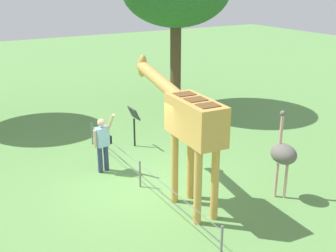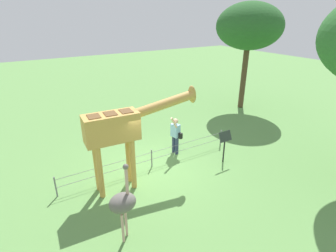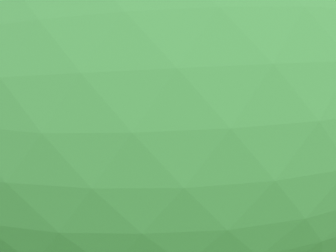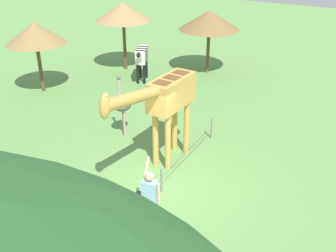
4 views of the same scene
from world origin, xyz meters
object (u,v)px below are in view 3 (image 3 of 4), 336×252
(visitor, at_px, (157,163))
(ostrich, at_px, (119,110))
(tree_northeast, at_px, (153,80))
(info_sign, at_px, (86,169))
(giraffe, at_px, (160,96))
(shade_hut_near, at_px, (107,47))
(shade_hut_far, at_px, (34,62))
(shade_hut_aside, at_px, (181,53))
(zebra, at_px, (125,83))

(visitor, xyz_separation_m, ostrich, (-3.64, -3.24, 0.27))
(tree_northeast, xyz_separation_m, info_sign, (-5.54, -4.52, -3.85))
(ostrich, distance_m, info_sign, 5.18)
(giraffe, relative_size, info_sign, 3.02)
(shade_hut_near, bearing_deg, ostrich, 33.52)
(visitor, relative_size, shade_hut_far, 0.59)
(giraffe, relative_size, shade_hut_near, 1.21)
(visitor, relative_size, info_sign, 1.35)
(shade_hut_near, distance_m, shade_hut_aside, 4.15)
(shade_hut_near, bearing_deg, shade_hut_aside, 111.05)
(info_sign, bearing_deg, shade_hut_far, -132.95)
(giraffe, bearing_deg, zebra, -142.54)
(shade_hut_far, bearing_deg, ostrich, 72.55)
(visitor, bearing_deg, info_sign, -51.56)
(info_sign, bearing_deg, giraffe, 172.26)
(ostrich, xyz_separation_m, shade_hut_near, (-5.96, -3.95, 1.67))
(visitor, bearing_deg, ostrich, -138.37)
(ostrich, height_order, shade_hut_far, shade_hut_far)
(giraffe, height_order, shade_hut_far, giraffe)
(shade_hut_near, distance_m, info_sign, 12.37)
(visitor, bearing_deg, zebra, -147.04)
(shade_hut_near, relative_size, info_sign, 2.49)
(giraffe, bearing_deg, ostrich, -113.68)
(giraffe, height_order, visitor, giraffe)
(zebra, bearing_deg, shade_hut_near, -123.44)
(giraffe, xyz_separation_m, shade_hut_near, (-6.92, -6.13, 0.68))
(ostrich, height_order, shade_hut_aside, shade_hut_aside)
(visitor, height_order, tree_northeast, tree_northeast)
(info_sign, bearing_deg, zebra, -158.15)
(visitor, distance_m, shade_hut_far, 10.38)
(ostrich, relative_size, shade_hut_far, 0.75)
(giraffe, distance_m, shade_hut_far, 8.13)
(shade_hut_near, height_order, info_sign, shade_hut_near)
(zebra, bearing_deg, visitor, 32.96)
(visitor, height_order, shade_hut_aside, shade_hut_aside)
(shade_hut_aside, bearing_deg, visitor, 16.67)
(giraffe, height_order, shade_hut_aside, giraffe)
(giraffe, distance_m, tree_northeast, 10.63)
(visitor, distance_m, zebra, 10.13)
(giraffe, distance_m, info_sign, 4.17)
(visitor, distance_m, info_sign, 2.04)
(zebra, height_order, info_sign, zebra)
(shade_hut_far, bearing_deg, visitor, 58.39)
(zebra, height_order, shade_hut_far, shade_hut_far)
(zebra, xyz_separation_m, shade_hut_aside, (-2.60, 2.19, 1.40))
(ostrich, bearing_deg, info_sign, 18.51)
(ostrich, xyz_separation_m, shade_hut_far, (-1.72, -5.48, 1.39))
(ostrich, relative_size, info_sign, 1.70)
(shade_hut_near, distance_m, tree_northeast, 19.38)
(info_sign, bearing_deg, ostrich, -161.49)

